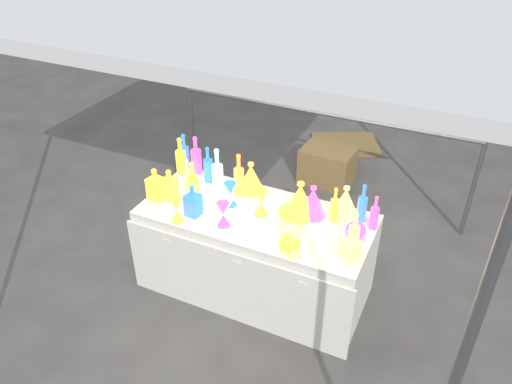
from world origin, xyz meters
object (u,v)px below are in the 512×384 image
at_px(bottle_0, 181,156).
at_px(hourglass_0, 177,210).
at_px(decanter_0, 155,184).
at_px(cardboard_box_closed, 327,165).
at_px(display_table, 256,252).
at_px(globe_0, 290,244).
at_px(lampshade_0, 251,177).

xyz_separation_m(bottle_0, hourglass_0, (0.35, -0.62, -0.07)).
bearing_deg(decanter_0, hourglass_0, -19.96).
bearing_deg(cardboard_box_closed, hourglass_0, -98.58).
distance_m(display_table, globe_0, 0.67).
bearing_deg(globe_0, bottle_0, 154.71).
relative_size(bottle_0, decanter_0, 1.23).
distance_m(bottle_0, globe_0, 1.39).
relative_size(cardboard_box_closed, globe_0, 3.59).
relative_size(cardboard_box_closed, hourglass_0, 2.92).
bearing_deg(lampshade_0, globe_0, -34.43).
height_order(hourglass_0, globe_0, hourglass_0).
distance_m(decanter_0, lampshade_0, 0.77).
bearing_deg(bottle_0, hourglass_0, -60.32).
xyz_separation_m(decanter_0, lampshade_0, (0.64, 0.43, -0.01)).
bearing_deg(display_table, globe_0, -36.26).
bearing_deg(cardboard_box_closed, lampshade_0, -92.28).
bearing_deg(lampshade_0, bottle_0, -169.77).
xyz_separation_m(decanter_0, globe_0, (1.22, -0.16, -0.08)).
relative_size(globe_0, lampshade_0, 0.60).
height_order(hourglass_0, lampshade_0, lampshade_0).
height_order(decanter_0, lampshade_0, decanter_0).
bearing_deg(decanter_0, lampshade_0, 44.68).
bearing_deg(cardboard_box_closed, bottle_0, -114.04).
distance_m(display_table, hourglass_0, 0.76).
relative_size(display_table, hourglass_0, 9.53).
xyz_separation_m(cardboard_box_closed, globe_0, (0.40, -2.19, 0.61)).
height_order(cardboard_box_closed, hourglass_0, hourglass_0).
bearing_deg(globe_0, display_table, 143.74).
distance_m(bottle_0, decanter_0, 0.44).
xyz_separation_m(cardboard_box_closed, bottle_0, (-0.85, -1.60, 0.72)).
relative_size(bottle_0, globe_0, 2.18).
height_order(bottle_0, decanter_0, bottle_0).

